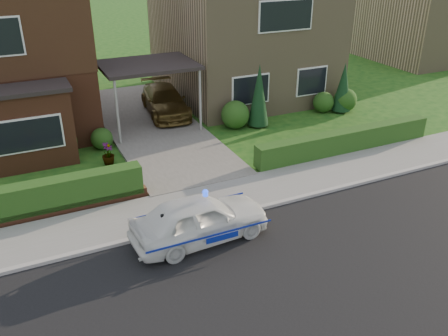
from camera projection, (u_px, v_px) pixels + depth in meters
ground at (289, 278)px, 11.42m from camera, size 120.00×120.00×0.00m
road at (289, 278)px, 11.42m from camera, size 60.00×6.00×0.02m
kerb at (233, 215)px, 13.87m from camera, size 60.00×0.16×0.12m
sidewalk at (218, 199)px, 14.73m from camera, size 60.00×2.00×0.10m
driveway at (152, 126)px, 20.33m from camera, size 3.80×12.00×0.12m
house_right at (242, 20)px, 23.37m from camera, size 7.50×8.06×7.25m
carport_link at (148, 66)px, 19.14m from camera, size 3.80×3.00×2.77m
dwarf_wall at (15, 219)px, 13.44m from camera, size 7.70×0.25×0.36m
hedge_left at (16, 222)px, 13.64m from camera, size 7.50×0.55×0.90m
hedge_right at (344, 153)px, 17.97m from camera, size 7.50×0.55×0.80m
shrub_left_mid at (59, 143)px, 17.16m from camera, size 1.32×1.32×1.32m
shrub_left_near at (102, 139)px, 18.12m from camera, size 0.84×0.84×0.84m
shrub_right_near at (235, 115)px, 20.01m from camera, size 1.20×1.20×1.20m
shrub_right_mid at (323, 102)px, 21.89m from camera, size 0.96×0.96×0.96m
shrub_right_far at (345, 100)px, 22.00m from camera, size 1.08×1.08×1.08m
conifer_a at (259, 97)px, 19.91m from camera, size 0.90×0.90×2.60m
conifer_b at (343, 89)px, 21.67m from camera, size 0.90×0.90×2.20m
neighbour_right at (422, 17)px, 30.87m from camera, size 6.50×7.00×5.20m
police_car at (200, 219)px, 12.59m from camera, size 3.43×3.81×1.44m
driveway_car at (165, 101)px, 21.31m from camera, size 2.12×4.29×1.20m
potted_plant_b at (43, 196)px, 14.26m from camera, size 0.46×0.41×0.71m
potted_plant_c at (108, 154)px, 16.86m from camera, size 0.63×0.63×0.81m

